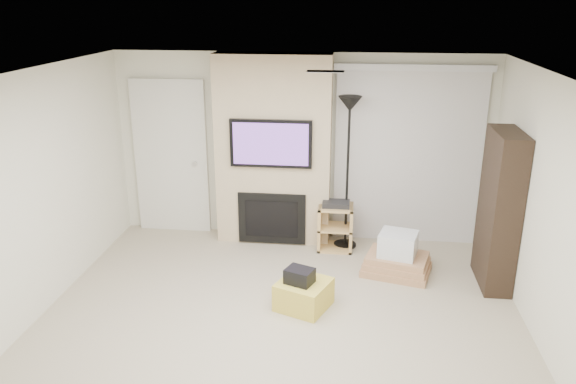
# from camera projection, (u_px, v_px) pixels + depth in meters

# --- Properties ---
(floor) EXTENTS (5.00, 5.50, 0.00)m
(floor) POSITION_uv_depth(u_px,v_px,m) (273.00, 347.00, 5.35)
(floor) COLOR #B2A48A
(floor) RESTS_ON ground
(ceiling) EXTENTS (5.00, 5.50, 0.00)m
(ceiling) POSITION_uv_depth(u_px,v_px,m) (271.00, 83.00, 4.53)
(ceiling) COLOR white
(ceiling) RESTS_ON wall_back
(wall_back) EXTENTS (5.00, 0.00, 2.50)m
(wall_back) POSITION_uv_depth(u_px,v_px,m) (301.00, 147.00, 7.52)
(wall_back) COLOR silver
(wall_back) RESTS_ON ground
(wall_left) EXTENTS (0.00, 5.50, 2.50)m
(wall_left) POSITION_uv_depth(u_px,v_px,m) (6.00, 214.00, 5.21)
(wall_left) COLOR silver
(wall_left) RESTS_ON ground
(wall_right) EXTENTS (0.00, 5.50, 2.50)m
(wall_right) POSITION_uv_depth(u_px,v_px,m) (569.00, 239.00, 4.66)
(wall_right) COLOR silver
(wall_right) RESTS_ON ground
(hvac_vent) EXTENTS (0.35, 0.18, 0.01)m
(hvac_vent) POSITION_uv_depth(u_px,v_px,m) (326.00, 71.00, 5.24)
(hvac_vent) COLOR silver
(hvac_vent) RESTS_ON ceiling
(ottoman) EXTENTS (0.65, 0.65, 0.30)m
(ottoman) POSITION_uv_depth(u_px,v_px,m) (304.00, 294.00, 5.99)
(ottoman) COLOR gold
(ottoman) RESTS_ON floor
(black_bag) EXTENTS (0.34, 0.31, 0.16)m
(black_bag) POSITION_uv_depth(u_px,v_px,m) (300.00, 276.00, 5.90)
(black_bag) COLOR black
(black_bag) RESTS_ON ottoman
(fireplace_wall) EXTENTS (1.50, 0.47, 2.50)m
(fireplace_wall) POSITION_uv_depth(u_px,v_px,m) (273.00, 152.00, 7.36)
(fireplace_wall) COLOR #CCB38D
(fireplace_wall) RESTS_ON floor
(entry_door) EXTENTS (1.02, 0.11, 2.14)m
(entry_door) POSITION_uv_depth(u_px,v_px,m) (172.00, 158.00, 7.75)
(entry_door) COLOR silver
(entry_door) RESTS_ON floor
(vertical_blinds) EXTENTS (1.98, 0.10, 2.37)m
(vertical_blinds) POSITION_uv_depth(u_px,v_px,m) (408.00, 150.00, 7.31)
(vertical_blinds) COLOR silver
(vertical_blinds) RESTS_ON floor
(floor_lamp) EXTENTS (0.30, 0.30, 2.01)m
(floor_lamp) POSITION_uv_depth(u_px,v_px,m) (349.00, 130.00, 7.01)
(floor_lamp) COLOR black
(floor_lamp) RESTS_ON floor
(av_stand) EXTENTS (0.45, 0.38, 0.66)m
(av_stand) POSITION_uv_depth(u_px,v_px,m) (335.00, 224.00, 7.34)
(av_stand) COLOR #DCAF69
(av_stand) RESTS_ON floor
(box_stack) EXTENTS (0.89, 0.76, 0.52)m
(box_stack) POSITION_uv_depth(u_px,v_px,m) (397.00, 258.00, 6.73)
(box_stack) COLOR tan
(box_stack) RESTS_ON floor
(bookshelf) EXTENTS (0.30, 0.80, 1.80)m
(bookshelf) POSITION_uv_depth(u_px,v_px,m) (499.00, 210.00, 6.28)
(bookshelf) COLOR black
(bookshelf) RESTS_ON floor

